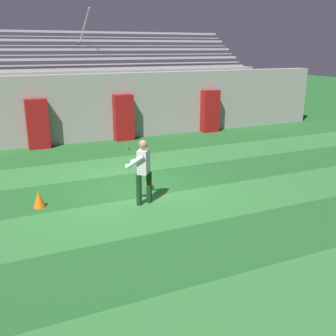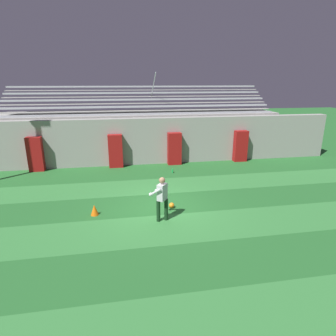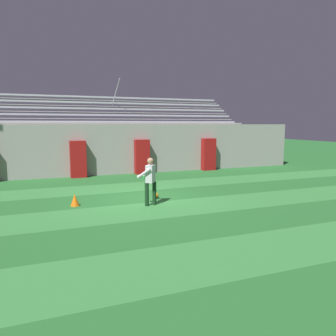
{
  "view_description": "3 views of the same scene",
  "coord_description": "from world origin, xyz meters",
  "px_view_note": "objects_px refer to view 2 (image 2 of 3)",
  "views": [
    {
      "loc": [
        -3.42,
        -9.96,
        3.83
      ],
      "look_at": [
        0.74,
        -0.86,
        0.76
      ],
      "focal_mm": 42.0,
      "sensor_mm": 36.0,
      "label": 1
    },
    {
      "loc": [
        -1.46,
        -10.36,
        4.87
      ],
      "look_at": [
        0.32,
        -0.07,
        1.65
      ],
      "focal_mm": 30.0,
      "sensor_mm": 36.0,
      "label": 2
    },
    {
      "loc": [
        -3.56,
        -11.81,
        2.82
      ],
      "look_at": [
        1.2,
        0.43,
        1.05
      ],
      "focal_mm": 35.0,
      "sensor_mm": 36.0,
      "label": 3
    }
  ],
  "objects_px": {
    "padding_pillar_gate_left": "(116,151)",
    "goalkeeper": "(162,196)",
    "padding_pillar_gate_right": "(174,149)",
    "soccer_ball": "(172,205)",
    "padding_pillar_far_left": "(35,154)",
    "water_bottle": "(173,171)",
    "traffic_cone": "(95,210)",
    "padding_pillar_far_right": "(240,146)"
  },
  "relations": [
    {
      "from": "padding_pillar_gate_right",
      "to": "goalkeeper",
      "type": "xyz_separation_m",
      "value": [
        -1.86,
        -7.13,
        -0.02
      ]
    },
    {
      "from": "padding_pillar_gate_right",
      "to": "goalkeeper",
      "type": "relative_size",
      "value": 1.17
    },
    {
      "from": "padding_pillar_gate_right",
      "to": "padding_pillar_far_left",
      "type": "height_order",
      "value": "same"
    },
    {
      "from": "traffic_cone",
      "to": "water_bottle",
      "type": "bearing_deg",
      "value": 49.6
    },
    {
      "from": "padding_pillar_gate_left",
      "to": "water_bottle",
      "type": "relative_size",
      "value": 8.12
    },
    {
      "from": "traffic_cone",
      "to": "padding_pillar_far_right",
      "type": "bearing_deg",
      "value": 36.11
    },
    {
      "from": "padding_pillar_far_left",
      "to": "soccer_ball",
      "type": "height_order",
      "value": "padding_pillar_far_left"
    },
    {
      "from": "padding_pillar_far_left",
      "to": "goalkeeper",
      "type": "relative_size",
      "value": 1.17
    },
    {
      "from": "padding_pillar_gate_right",
      "to": "padding_pillar_gate_left",
      "type": "bearing_deg",
      "value": 180.0
    },
    {
      "from": "padding_pillar_gate_left",
      "to": "water_bottle",
      "type": "height_order",
      "value": "padding_pillar_gate_left"
    },
    {
      "from": "padding_pillar_gate_left",
      "to": "goalkeeper",
      "type": "distance_m",
      "value": 7.32
    },
    {
      "from": "padding_pillar_far_left",
      "to": "padding_pillar_gate_right",
      "type": "bearing_deg",
      "value": 0.0
    },
    {
      "from": "goalkeeper",
      "to": "soccer_ball",
      "type": "relative_size",
      "value": 7.59
    },
    {
      "from": "goalkeeper",
      "to": "padding_pillar_far_left",
      "type": "bearing_deg",
      "value": 130.55
    },
    {
      "from": "padding_pillar_gate_right",
      "to": "padding_pillar_far_right",
      "type": "bearing_deg",
      "value": 0.0
    },
    {
      "from": "padding_pillar_gate_right",
      "to": "traffic_cone",
      "type": "xyz_separation_m",
      "value": [
        -4.32,
        -6.26,
        -0.76
      ]
    },
    {
      "from": "soccer_ball",
      "to": "traffic_cone",
      "type": "distance_m",
      "value": 3.01
    },
    {
      "from": "padding_pillar_far_left",
      "to": "padding_pillar_gate_left",
      "type": "bearing_deg",
      "value": 0.0
    },
    {
      "from": "padding_pillar_far_left",
      "to": "traffic_cone",
      "type": "relative_size",
      "value": 4.64
    },
    {
      "from": "padding_pillar_gate_right",
      "to": "water_bottle",
      "type": "xyz_separation_m",
      "value": [
        -0.43,
        -1.69,
        -0.85
      ]
    },
    {
      "from": "soccer_ball",
      "to": "goalkeeper",
      "type": "bearing_deg",
      "value": -118.82
    },
    {
      "from": "padding_pillar_gate_left",
      "to": "soccer_ball",
      "type": "xyz_separation_m",
      "value": [
        2.21,
        -6.14,
        -0.86
      ]
    },
    {
      "from": "goalkeeper",
      "to": "water_bottle",
      "type": "bearing_deg",
      "value": 75.34
    },
    {
      "from": "soccer_ball",
      "to": "traffic_cone",
      "type": "bearing_deg",
      "value": -177.84
    },
    {
      "from": "soccer_ball",
      "to": "padding_pillar_gate_right",
      "type": "bearing_deg",
      "value": 77.92
    },
    {
      "from": "padding_pillar_gate_left",
      "to": "soccer_ball",
      "type": "relative_size",
      "value": 8.85
    },
    {
      "from": "padding_pillar_gate_left",
      "to": "traffic_cone",
      "type": "relative_size",
      "value": 4.64
    },
    {
      "from": "soccer_ball",
      "to": "padding_pillar_far_left",
      "type": "bearing_deg",
      "value": 137.24
    },
    {
      "from": "traffic_cone",
      "to": "water_bottle",
      "type": "height_order",
      "value": "traffic_cone"
    },
    {
      "from": "padding_pillar_gate_right",
      "to": "soccer_ball",
      "type": "xyz_separation_m",
      "value": [
        -1.31,
        -6.14,
        -0.86
      ]
    },
    {
      "from": "traffic_cone",
      "to": "padding_pillar_gate_left",
      "type": "bearing_deg",
      "value": 82.75
    },
    {
      "from": "padding_pillar_gate_right",
      "to": "water_bottle",
      "type": "relative_size",
      "value": 8.12
    },
    {
      "from": "padding_pillar_gate_right",
      "to": "soccer_ball",
      "type": "relative_size",
      "value": 8.85
    },
    {
      "from": "padding_pillar_far_right",
      "to": "traffic_cone",
      "type": "relative_size",
      "value": 4.64
    },
    {
      "from": "padding_pillar_gate_left",
      "to": "padding_pillar_gate_right",
      "type": "xyz_separation_m",
      "value": [
        3.52,
        0.0,
        0.0
      ]
    },
    {
      "from": "padding_pillar_far_left",
      "to": "goalkeeper",
      "type": "bearing_deg",
      "value": -49.45
    },
    {
      "from": "padding_pillar_gate_left",
      "to": "water_bottle",
      "type": "distance_m",
      "value": 3.62
    },
    {
      "from": "water_bottle",
      "to": "soccer_ball",
      "type": "bearing_deg",
      "value": -101.18
    },
    {
      "from": "padding_pillar_far_left",
      "to": "water_bottle",
      "type": "bearing_deg",
      "value": -12.67
    },
    {
      "from": "padding_pillar_gate_left",
      "to": "water_bottle",
      "type": "bearing_deg",
      "value": -28.7
    },
    {
      "from": "padding_pillar_far_right",
      "to": "traffic_cone",
      "type": "xyz_separation_m",
      "value": [
        -8.58,
        -6.26,
        -0.76
      ]
    },
    {
      "from": "goalkeeper",
      "to": "padding_pillar_gate_left",
      "type": "bearing_deg",
      "value": 103.15
    }
  ]
}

